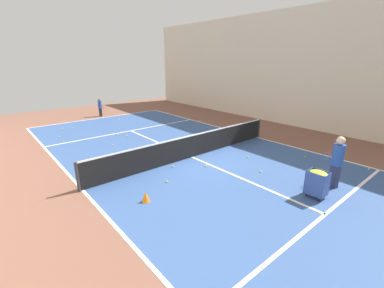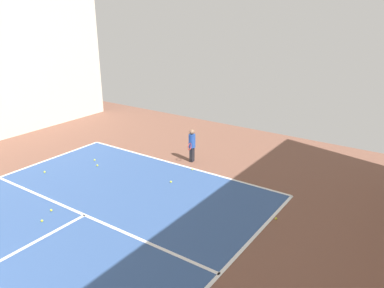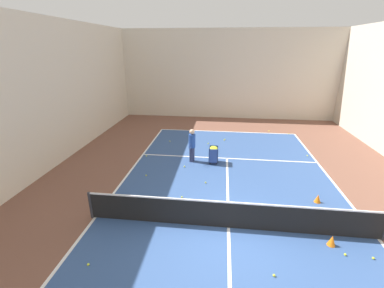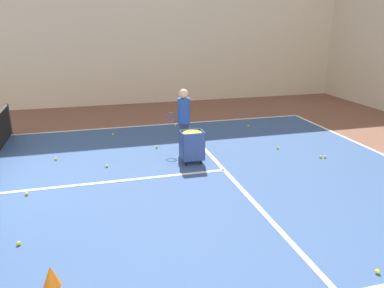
{
  "view_description": "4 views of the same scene",
  "coord_description": "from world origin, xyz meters",
  "views": [
    {
      "loc": [
        6.69,
        7.94,
        4.02
      ],
      "look_at": [
        0.0,
        0.0,
        0.6
      ],
      "focal_mm": 24.0,
      "sensor_mm": 36.0,
      "label": 1
    },
    {
      "loc": [
        -8.09,
        0.51,
        5.72
      ],
      "look_at": [
        -0.26,
        -10.89,
        0.74
      ],
      "focal_mm": 35.0,
      "sensor_mm": 36.0,
      "label": 2
    },
    {
      "loc": [
        -0.38,
        -7.01,
        5.59
      ],
      "look_at": [
        -1.82,
        5.09,
        0.96
      ],
      "focal_mm": 24.0,
      "sensor_mm": 36.0,
      "label": 3
    },
    {
      "loc": [
        8.09,
        2.67,
        3.5
      ],
      "look_at": [
        -0.71,
        5.03,
        0.51
      ],
      "focal_mm": 35.0,
      "sensor_mm": 36.0,
      "label": 4
    }
  ],
  "objects": [
    {
      "name": "line_baseline_near",
      "position": [
        0.0,
        -10.29,
        0.01
      ],
      "size": [
        9.24,
        0.1,
        0.0
      ],
      "primitive_type": "cube",
      "color": "white",
      "rests_on": "ground"
    },
    {
      "name": "tennis_ball_13",
      "position": [
        1.01,
        -5.24,
        0.04
      ],
      "size": [
        0.07,
        0.07,
        0.07
      ],
      "primitive_type": "sphere",
      "color": "yellow",
      "rests_on": "ground"
    },
    {
      "name": "tennis_ball_7",
      "position": [
        0.71,
        -4.72,
        0.04
      ],
      "size": [
        0.07,
        0.07,
        0.07
      ],
      "primitive_type": "sphere",
      "color": "yellow",
      "rests_on": "ground"
    },
    {
      "name": "tennis_ball_10",
      "position": [
        2.48,
        -8.4,
        0.04
      ],
      "size": [
        0.07,
        0.07,
        0.07
      ],
      "primitive_type": "sphere",
      "color": "yellow",
      "rests_on": "ground"
    },
    {
      "name": "tennis_ball_27",
      "position": [
        -0.77,
        -10.17,
        0.04
      ],
      "size": [
        0.07,
        0.07,
        0.07
      ],
      "primitive_type": "sphere",
      "color": "yellow",
      "rests_on": "ground"
    },
    {
      "name": "tennis_ball_22",
      "position": [
        -0.76,
        -8.85,
        0.04
      ],
      "size": [
        0.07,
        0.07,
        0.07
      ],
      "primitive_type": "sphere",
      "color": "yellow",
      "rests_on": "ground"
    },
    {
      "name": "tennis_ball_20",
      "position": [
        3.62,
        -6.86,
        0.04
      ],
      "size": [
        0.07,
        0.07,
        0.07
      ],
      "primitive_type": "sphere",
      "color": "yellow",
      "rests_on": "ground"
    },
    {
      "name": "tennis_ball_9",
      "position": [
        2.99,
        -8.71,
        0.04
      ],
      "size": [
        0.07,
        0.07,
        0.07
      ],
      "primitive_type": "sphere",
      "color": "yellow",
      "rests_on": "ground"
    },
    {
      "name": "line_service_near",
      "position": [
        0.0,
        -5.66,
        0.01
      ],
      "size": [
        9.24,
        0.1,
        0.0
      ],
      "primitive_type": "cube",
      "color": "white",
      "rests_on": "ground"
    },
    {
      "name": "tennis_ball_12",
      "position": [
        -4.76,
        -8.62,
        0.04
      ],
      "size": [
        0.07,
        0.07,
        0.07
      ],
      "primitive_type": "sphere",
      "color": "yellow",
      "rests_on": "ground"
    },
    {
      "name": "player_near_baseline",
      "position": [
        -0.26,
        -10.88,
        0.77
      ],
      "size": [
        0.31,
        0.6,
        1.34
      ],
      "rotation": [
        0.0,
        0.0,
        1.73
      ],
      "color": "black",
      "rests_on": "ground"
    }
  ]
}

